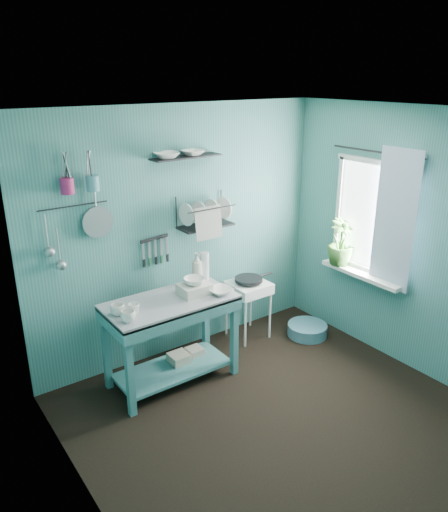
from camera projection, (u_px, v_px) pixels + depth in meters
floor at (277, 418)px, 4.24m from camera, size 3.20×3.20×0.00m
ceiling at (291, 113)px, 3.37m from camera, size 3.20×3.20×0.00m
wall_back at (182, 234)px, 4.95m from camera, size 3.20×0.00×3.20m
wall_left at (80, 345)px, 2.93m from camera, size 0.00×3.00×3.00m
wall_right at (411, 243)px, 4.68m from camera, size 0.00×3.00×3.00m
work_counter at (172, 341)px, 4.61m from camera, size 1.26×0.76×0.84m
mug_left at (128, 316)px, 4.07m from camera, size 0.12×0.12×0.10m
mug_mid at (134, 309)px, 4.20m from camera, size 0.14×0.14×0.09m
mug_right at (118, 310)px, 4.18m from camera, size 0.17×0.17×0.10m
wash_tub at (195, 289)px, 4.57m from camera, size 0.28×0.22×0.10m
tub_bowl at (194, 281)px, 4.55m from camera, size 0.19×0.20×0.06m
soap_bottle at (197, 268)px, 4.80m from camera, size 0.12×0.12×0.30m
water_bottle at (204, 266)px, 4.87m from camera, size 0.09×0.09×0.28m
counter_bowl at (220, 291)px, 4.59m from camera, size 0.22×0.22×0.05m
hotplate_stand at (248, 310)px, 5.45m from camera, size 0.43×0.43×0.64m
frying_pan at (249, 279)px, 5.32m from camera, size 0.30×0.30×0.03m
knife_strip at (154, 239)px, 4.74m from camera, size 0.32×0.07×0.03m
dish_rack at (206, 211)px, 4.88m from camera, size 0.58×0.32×0.32m
upper_shelf at (186, 157)px, 4.61m from camera, size 0.70×0.20×0.01m
shelf_bowl_left at (166, 153)px, 4.48m from camera, size 0.26×0.26×0.06m
shelf_bowl_right at (193, 155)px, 4.65m from camera, size 0.22×0.22×0.05m
utensil_cup_magenta at (67, 186)px, 4.06m from camera, size 0.11×0.11×0.13m
utensil_cup_teal at (93, 183)px, 4.18m from camera, size 0.11×0.11×0.13m
colander at (98, 222)px, 4.33m from camera, size 0.28×0.03×0.28m
ladle_outer at (46, 232)px, 4.10m from camera, size 0.01×0.01×0.30m
ladle_inner at (58, 246)px, 4.20m from camera, size 0.01×0.01×0.30m
hook_rail at (73, 206)px, 4.18m from camera, size 0.60×0.01×0.01m
window_glass at (373, 217)px, 4.96m from camera, size 0.00×1.10×1.10m
windowsill at (361, 274)px, 5.12m from camera, size 0.16×0.95×0.04m
curtain at (395, 220)px, 4.68m from camera, size 0.00×1.35×1.35m
curtain_rod at (377, 152)px, 4.71m from camera, size 0.02×1.05×0.02m
potted_plant at (341, 242)px, 5.25m from camera, size 0.28×0.28×0.50m
storage_tin_large at (179, 364)px, 4.81m from camera, size 0.18×0.18×0.22m
storage_tin_small at (195, 357)px, 4.95m from camera, size 0.15×0.15×0.20m
floor_basin at (307, 330)px, 5.55m from camera, size 0.44×0.44×0.13m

